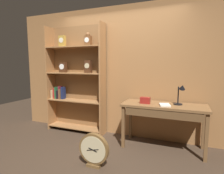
# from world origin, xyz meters

# --- Properties ---
(ground_plane) EXTENTS (10.00, 10.00, 0.00)m
(ground_plane) POSITION_xyz_m (0.00, 0.00, 0.00)
(ground_plane) COLOR #3D2D21
(back_wood_panel) EXTENTS (4.80, 0.05, 2.60)m
(back_wood_panel) POSITION_xyz_m (0.00, 1.33, 1.30)
(back_wood_panel) COLOR #9E6B3D
(back_wood_panel) RESTS_ON ground
(bookshelf) EXTENTS (1.32, 0.30, 2.27)m
(bookshelf) POSITION_xyz_m (-0.96, 1.17, 1.12)
(bookshelf) COLOR #9E6B3D
(bookshelf) RESTS_ON ground
(workbench) EXTENTS (1.40, 0.56, 0.78)m
(workbench) POSITION_xyz_m (0.92, 0.95, 0.68)
(workbench) COLOR brown
(workbench) RESTS_ON ground
(desk_lamp) EXTENTS (0.19, 0.19, 0.36)m
(desk_lamp) POSITION_xyz_m (1.17, 1.01, 0.97)
(desk_lamp) COLOR black
(desk_lamp) RESTS_ON workbench
(toolbox_small) EXTENTS (0.17, 0.09, 0.11)m
(toolbox_small) POSITION_xyz_m (0.61, 0.92, 0.83)
(toolbox_small) COLOR maroon
(toolbox_small) RESTS_ON workbench
(open_repair_manual) EXTENTS (0.21, 0.25, 0.02)m
(open_repair_manual) POSITION_xyz_m (0.95, 0.87, 0.79)
(open_repair_manual) COLOR silver
(open_repair_manual) RESTS_ON workbench
(round_clock_large) EXTENTS (0.45, 0.11, 0.49)m
(round_clock_large) POSITION_xyz_m (0.08, 0.00, 0.25)
(round_clock_large) COLOR brown
(round_clock_large) RESTS_ON ground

